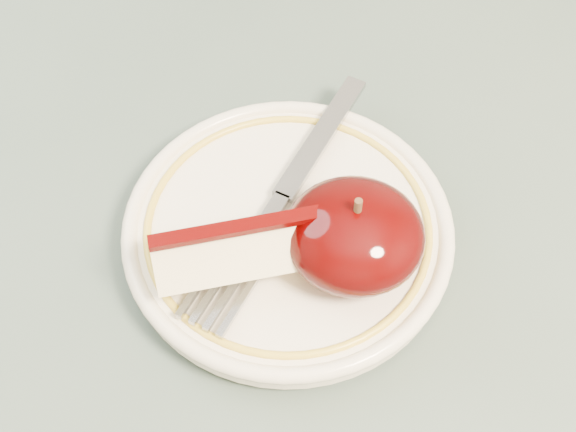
# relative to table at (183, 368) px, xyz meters

# --- Properties ---
(table) EXTENTS (0.90, 0.90, 0.75)m
(table) POSITION_rel_table_xyz_m (0.00, 0.00, 0.00)
(table) COLOR brown
(table) RESTS_ON ground
(plate) EXTENTS (0.18, 0.18, 0.02)m
(plate) POSITION_rel_table_xyz_m (0.06, 0.05, 0.10)
(plate) COLOR beige
(plate) RESTS_ON table
(apple_half) EXTENTS (0.07, 0.07, 0.05)m
(apple_half) POSITION_rel_table_xyz_m (0.10, 0.03, 0.13)
(apple_half) COLOR black
(apple_half) RESTS_ON plate
(apple_wedge) EXTENTS (0.09, 0.07, 0.04)m
(apple_wedge) POSITION_rel_table_xyz_m (0.04, 0.02, 0.12)
(apple_wedge) COLOR beige
(apple_wedge) RESTS_ON plate
(fork) EXTENTS (0.08, 0.18, 0.00)m
(fork) POSITION_rel_table_xyz_m (0.05, 0.06, 0.11)
(fork) COLOR gray
(fork) RESTS_ON plate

